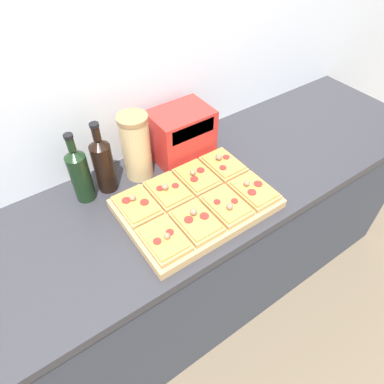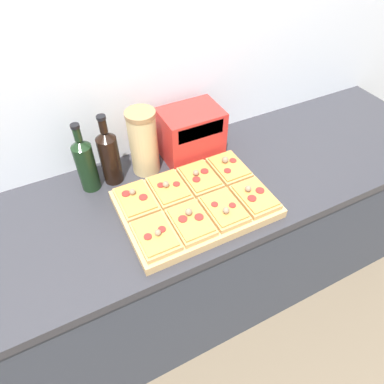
% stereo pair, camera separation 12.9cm
% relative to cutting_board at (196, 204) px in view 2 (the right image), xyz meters
% --- Properties ---
extents(ground_plane, '(12.00, 12.00, 0.00)m').
position_rel_cutting_board_xyz_m(ground_plane, '(-0.04, -0.22, -0.90)').
color(ground_plane, brown).
extents(wall_back, '(6.00, 0.06, 2.50)m').
position_rel_cutting_board_xyz_m(wall_back, '(-0.04, 0.45, 0.35)').
color(wall_back, silver).
rests_on(wall_back, ground_plane).
extents(kitchen_counter, '(2.63, 0.67, 0.88)m').
position_rel_cutting_board_xyz_m(kitchen_counter, '(-0.04, 0.10, -0.46)').
color(kitchen_counter, '#333842').
rests_on(kitchen_counter, ground_plane).
extents(cutting_board, '(0.56, 0.39, 0.04)m').
position_rel_cutting_board_xyz_m(cutting_board, '(0.00, 0.00, 0.00)').
color(cutting_board, tan).
rests_on(cutting_board, kitchen_counter).
extents(pizza_slice_back_left, '(0.12, 0.18, 0.05)m').
position_rel_cutting_board_xyz_m(pizza_slice_back_left, '(-0.20, 0.09, 0.03)').
color(pizza_slice_back_left, tan).
rests_on(pizza_slice_back_left, cutting_board).
extents(pizza_slice_back_midleft, '(0.12, 0.18, 0.05)m').
position_rel_cutting_board_xyz_m(pizza_slice_back_midleft, '(-0.07, 0.09, 0.03)').
color(pizza_slice_back_midleft, tan).
rests_on(pizza_slice_back_midleft, cutting_board).
extents(pizza_slice_back_midright, '(0.12, 0.18, 0.05)m').
position_rel_cutting_board_xyz_m(pizza_slice_back_midright, '(0.07, 0.09, 0.03)').
color(pizza_slice_back_midright, tan).
rests_on(pizza_slice_back_midright, cutting_board).
extents(pizza_slice_back_right, '(0.12, 0.18, 0.06)m').
position_rel_cutting_board_xyz_m(pizza_slice_back_right, '(0.20, 0.09, 0.03)').
color(pizza_slice_back_right, tan).
rests_on(pizza_slice_back_right, cutting_board).
extents(pizza_slice_front_left, '(0.12, 0.18, 0.05)m').
position_rel_cutting_board_xyz_m(pizza_slice_front_left, '(-0.20, -0.09, 0.03)').
color(pizza_slice_front_left, tan).
rests_on(pizza_slice_front_left, cutting_board).
extents(pizza_slice_front_midleft, '(0.12, 0.18, 0.05)m').
position_rel_cutting_board_xyz_m(pizza_slice_front_midleft, '(-0.07, -0.09, 0.03)').
color(pizza_slice_front_midleft, tan).
rests_on(pizza_slice_front_midleft, cutting_board).
extents(pizza_slice_front_midright, '(0.12, 0.18, 0.05)m').
position_rel_cutting_board_xyz_m(pizza_slice_front_midright, '(0.07, -0.09, 0.03)').
color(pizza_slice_front_midright, tan).
rests_on(pizza_slice_front_midright, cutting_board).
extents(pizza_slice_front_right, '(0.12, 0.18, 0.05)m').
position_rel_cutting_board_xyz_m(pizza_slice_front_right, '(0.20, -0.09, 0.03)').
color(pizza_slice_front_right, tan).
rests_on(pizza_slice_front_right, cutting_board).
extents(olive_oil_bottle, '(0.08, 0.08, 0.30)m').
position_rel_cutting_board_xyz_m(olive_oil_bottle, '(-0.32, 0.29, 0.10)').
color(olive_oil_bottle, black).
rests_on(olive_oil_bottle, kitchen_counter).
extents(wine_bottle, '(0.08, 0.08, 0.31)m').
position_rel_cutting_board_xyz_m(wine_bottle, '(-0.23, 0.29, 0.11)').
color(wine_bottle, black).
rests_on(wine_bottle, kitchen_counter).
extents(grain_jar_tall, '(0.12, 0.12, 0.28)m').
position_rel_cutting_board_xyz_m(grain_jar_tall, '(-0.08, 0.29, 0.12)').
color(grain_jar_tall, tan).
rests_on(grain_jar_tall, kitchen_counter).
extents(toaster_oven, '(0.27, 0.18, 0.23)m').
position_rel_cutting_board_xyz_m(toaster_oven, '(0.13, 0.29, 0.10)').
color(toaster_oven, red).
rests_on(toaster_oven, kitchen_counter).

